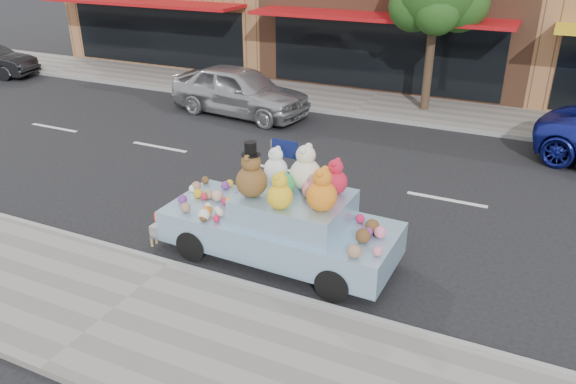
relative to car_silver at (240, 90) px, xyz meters
The scene contains 7 objects.
ground 5.13m from the car_silver, 46.75° to the right, with size 120.00×120.00×0.00m, color black.
near_sidewalk 10.79m from the car_silver, 71.18° to the right, with size 60.00×3.00×0.12m, color gray.
far_sidewalk 4.53m from the car_silver, 38.97° to the left, with size 60.00×3.00×0.12m, color gray.
near_kerb 9.39m from the car_silver, 68.22° to the right, with size 60.00×0.12×0.13m, color gray.
far_kerb 3.78m from the car_silver, 20.66° to the left, with size 60.00×0.12×0.13m, color gray.
car_silver is the anchor object (origin of this frame).
art_car 9.13m from the car_silver, 55.62° to the right, with size 4.53×1.88×2.35m.
Camera 1 is at (5.61, -11.92, 5.58)m, focal length 35.00 mm.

